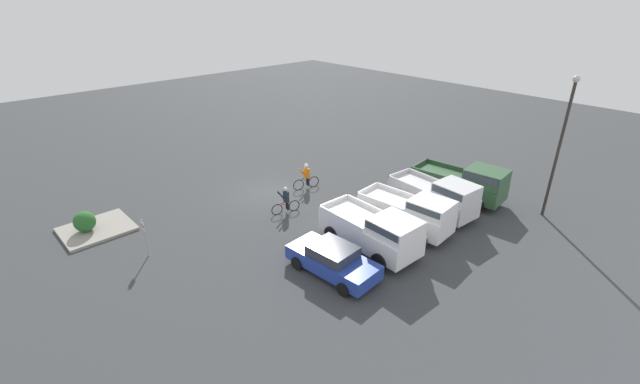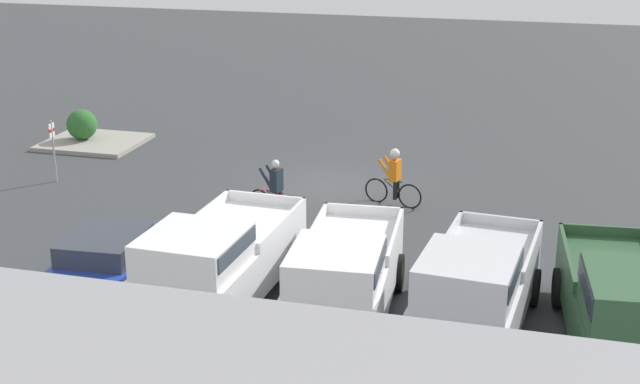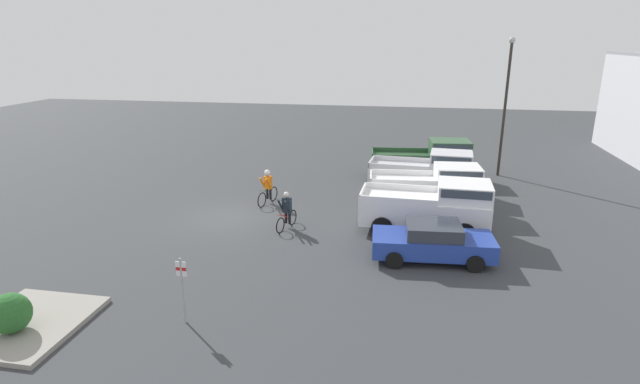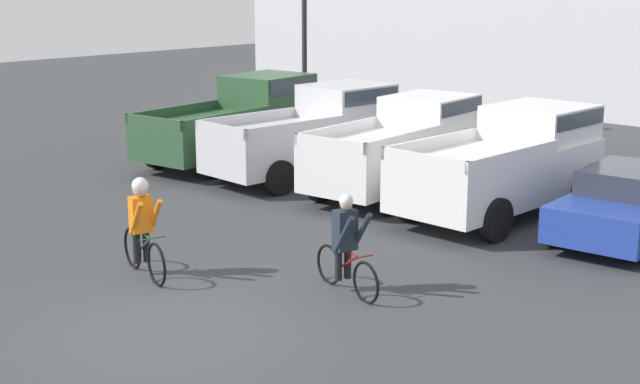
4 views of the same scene
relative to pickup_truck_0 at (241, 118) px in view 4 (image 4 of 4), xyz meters
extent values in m
plane|color=#383A3D|center=(8.31, -9.07, -1.18)|extent=(80.00, 80.00, 0.00)
cube|color=#2D5133|center=(0.05, -0.51, -0.31)|extent=(2.58, 5.69, 0.95)
cube|color=#2D5133|center=(-0.11, 1.14, 0.63)|extent=(2.09, 2.38, 0.93)
cube|color=#333D47|center=(-0.11, 1.14, 0.84)|extent=(2.13, 2.21, 0.41)
cube|color=#2D5133|center=(-0.82, -1.70, 0.29)|extent=(0.41, 3.30, 0.25)
cube|color=#2D5133|center=(1.14, -1.51, 0.29)|extent=(0.41, 3.30, 0.25)
cube|color=#2D5133|center=(0.32, -3.21, 0.29)|extent=(2.04, 0.28, 0.25)
cylinder|color=black|center=(-1.13, 1.09, -0.74)|extent=(0.31, 0.91, 0.89)
cylinder|color=black|center=(0.90, 1.29, -0.74)|extent=(0.31, 0.91, 0.89)
cylinder|color=black|center=(-0.80, -2.31, -0.74)|extent=(0.31, 0.91, 0.89)
cylinder|color=black|center=(1.24, -2.11, -0.74)|extent=(0.31, 0.91, 0.89)
cube|color=silver|center=(2.85, -0.54, -0.29)|extent=(2.33, 5.31, 1.04)
cube|color=silver|center=(2.97, 1.01, 0.65)|extent=(1.93, 2.20, 0.85)
cube|color=#333D47|center=(2.97, 1.01, 0.84)|extent=(1.97, 2.04, 0.37)
cube|color=silver|center=(1.85, -1.50, 0.36)|extent=(0.32, 3.10, 0.25)
cube|color=silver|center=(3.69, -1.64, 0.36)|extent=(0.32, 3.10, 0.25)
cube|color=silver|center=(2.65, -3.08, 0.36)|extent=(1.93, 0.23, 0.25)
cylinder|color=black|center=(2.02, 1.14, -0.77)|extent=(0.28, 0.85, 0.84)
cylinder|color=black|center=(3.94, 0.99, -0.77)|extent=(0.28, 0.85, 0.84)
cylinder|color=black|center=(1.76, -2.06, -0.77)|extent=(0.28, 0.85, 0.84)
cylinder|color=black|center=(3.69, -2.21, -0.77)|extent=(0.28, 0.85, 0.84)
cube|color=white|center=(5.65, -0.37, -0.26)|extent=(2.31, 5.19, 1.06)
cube|color=white|center=(5.53, 1.14, 0.64)|extent=(1.91, 2.15, 0.73)
cube|color=#333D47|center=(5.53, 1.14, 0.80)|extent=(1.96, 2.00, 0.32)
cube|color=white|center=(4.82, -1.45, 0.40)|extent=(0.32, 3.03, 0.25)
cube|color=white|center=(6.64, -1.31, 0.40)|extent=(0.32, 3.03, 0.25)
cube|color=white|center=(5.85, -2.85, 0.40)|extent=(1.91, 0.23, 0.25)
cylinder|color=black|center=(4.57, 1.11, -0.74)|extent=(0.29, 0.89, 0.88)
cylinder|color=black|center=(6.48, 1.26, -0.74)|extent=(0.29, 0.89, 0.88)
cylinder|color=black|center=(4.82, -2.01, -0.74)|extent=(0.29, 0.89, 0.88)
cylinder|color=black|center=(6.73, -1.86, -0.74)|extent=(0.29, 0.89, 0.88)
cube|color=white|center=(8.45, -0.40, -0.25)|extent=(2.27, 5.31, 1.08)
cube|color=white|center=(8.50, 1.17, 0.67)|extent=(1.99, 2.16, 0.75)
cube|color=#333D47|center=(8.50, 1.17, 0.83)|extent=(2.05, 2.00, 0.33)
cube|color=white|center=(7.41, -1.42, 0.41)|extent=(0.19, 3.15, 0.25)
cube|color=white|center=(9.42, -1.49, 0.41)|extent=(0.19, 3.15, 0.25)
cube|color=white|center=(8.36, -2.99, 0.41)|extent=(2.09, 0.15, 0.25)
cylinder|color=black|center=(7.46, 1.26, -0.75)|extent=(0.25, 0.88, 0.88)
cylinder|color=black|center=(9.55, 1.19, -0.75)|extent=(0.25, 0.88, 0.88)
cylinder|color=black|center=(7.35, -1.99, -0.75)|extent=(0.25, 0.88, 0.88)
cylinder|color=black|center=(9.44, -2.07, -0.75)|extent=(0.25, 0.88, 0.88)
cube|color=#233D9E|center=(11.25, -0.12, -0.58)|extent=(2.12, 4.49, 0.68)
cube|color=#2D333D|center=(11.25, -0.12, 0.00)|extent=(1.77, 2.08, 0.48)
cylinder|color=black|center=(10.25, 1.21, -0.87)|extent=(0.22, 0.64, 0.63)
cylinder|color=black|center=(10.45, -1.58, -0.87)|extent=(0.22, 0.64, 0.63)
torus|color=black|center=(9.67, -6.28, -0.86)|extent=(0.68, 0.23, 0.69)
torus|color=black|center=(8.64, -6.00, -0.86)|extent=(0.68, 0.23, 0.69)
cylinder|color=maroon|center=(9.16, -6.14, -0.69)|extent=(0.55, 0.18, 0.37)
cylinder|color=maroon|center=(9.16, -6.14, -0.50)|extent=(0.58, 0.19, 0.04)
cylinder|color=maroon|center=(8.97, -6.09, -0.69)|extent=(0.04, 0.04, 0.34)
cylinder|color=maroon|center=(9.54, -6.25, -0.48)|extent=(0.14, 0.45, 0.02)
cylinder|color=black|center=(9.08, -6.03, -0.73)|extent=(0.15, 0.15, 0.52)
cylinder|color=black|center=(9.03, -6.20, -0.73)|extent=(0.15, 0.15, 0.52)
cube|color=#1E2833|center=(9.10, -6.13, -0.14)|extent=(0.33, 0.41, 0.66)
cylinder|color=#1E2833|center=(9.36, -6.02, -0.15)|extent=(0.54, 0.23, 0.72)
cylinder|color=#1E2833|center=(9.27, -6.35, -0.15)|extent=(0.54, 0.23, 0.72)
sphere|color=tan|center=(9.13, -6.13, 0.29)|extent=(0.20, 0.20, 0.20)
sphere|color=silver|center=(9.13, -6.13, 0.34)|extent=(0.22, 0.22, 0.22)
torus|color=black|center=(6.60, -8.00, -0.83)|extent=(0.74, 0.25, 0.75)
torus|color=black|center=(5.54, -7.72, -0.83)|extent=(0.74, 0.25, 0.75)
cylinder|color=#2D5133|center=(6.07, -7.86, -0.65)|extent=(0.56, 0.18, 0.40)
cylinder|color=#2D5133|center=(6.07, -7.86, -0.44)|extent=(0.59, 0.19, 0.04)
cylinder|color=#2D5133|center=(5.88, -7.81, -0.65)|extent=(0.04, 0.04, 0.37)
cylinder|color=#2D5133|center=(6.46, -7.97, -0.41)|extent=(0.14, 0.45, 0.02)
cylinder|color=black|center=(5.99, -7.74, -0.69)|extent=(0.15, 0.15, 0.56)
cylinder|color=black|center=(5.94, -7.92, -0.69)|extent=(0.15, 0.15, 0.56)
cube|color=orange|center=(6.01, -7.84, -0.11)|extent=(0.33, 0.41, 0.62)
cylinder|color=orange|center=(6.27, -7.74, -0.10)|extent=(0.54, 0.23, 0.67)
cylinder|color=orange|center=(6.18, -8.07, -0.10)|extent=(0.54, 0.23, 0.67)
sphere|color=tan|center=(6.04, -7.85, 0.33)|extent=(0.26, 0.26, 0.26)
sphere|color=silver|center=(6.04, -7.85, 0.40)|extent=(0.28, 0.28, 0.28)
cylinder|color=#2D2823|center=(-1.51, 4.14, 2.61)|extent=(0.16, 0.16, 7.59)
camera|label=1|loc=(22.65, 11.28, 10.59)|focal=24.00mm
camera|label=2|loc=(1.59, 16.67, 7.60)|focal=50.00mm
camera|label=3|loc=(28.57, -1.16, 6.64)|focal=28.00mm
camera|label=4|loc=(18.08, -16.53, 3.82)|focal=50.00mm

